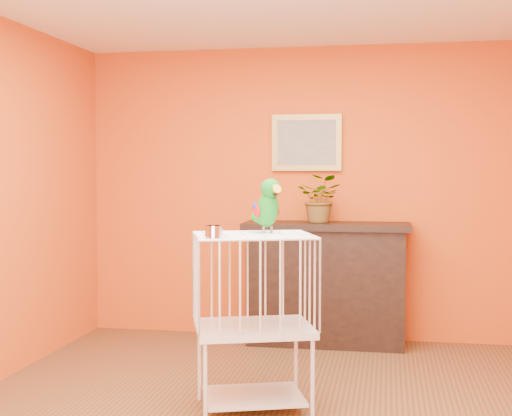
# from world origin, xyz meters

# --- Properties ---
(room_shell) EXTENTS (4.50, 4.50, 4.50)m
(room_shell) POSITION_xyz_m (0.00, 0.00, 1.58)
(room_shell) COLOR #CF4B13
(room_shell) RESTS_ON ground
(console_cabinet) EXTENTS (1.42, 0.51, 1.05)m
(console_cabinet) POSITION_xyz_m (0.20, 2.00, 0.53)
(console_cabinet) COLOR black
(console_cabinet) RESTS_ON ground
(potted_plant) EXTENTS (0.44, 0.47, 0.32)m
(potted_plant) POSITION_xyz_m (0.15, 1.99, 1.21)
(potted_plant) COLOR #26722D
(potted_plant) RESTS_ON console_cabinet
(framed_picture) EXTENTS (0.62, 0.04, 0.50)m
(framed_picture) POSITION_xyz_m (0.00, 2.22, 1.75)
(framed_picture) COLOR #A5833B
(framed_picture) RESTS_ON room_shell
(birdcage) EXTENTS (0.85, 0.75, 1.10)m
(birdcage) POSITION_xyz_m (-0.10, 0.22, 0.57)
(birdcage) COLOR silver
(birdcage) RESTS_ON ground
(feed_cup) EXTENTS (0.10, 0.10, 0.07)m
(feed_cup) POSITION_xyz_m (-0.28, -0.08, 1.15)
(feed_cup) COLOR silver
(feed_cup) RESTS_ON birdcage
(parrot) EXTENTS (0.25, 0.29, 0.35)m
(parrot) POSITION_xyz_m (-0.03, 0.31, 1.28)
(parrot) COLOR #59544C
(parrot) RESTS_ON birdcage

